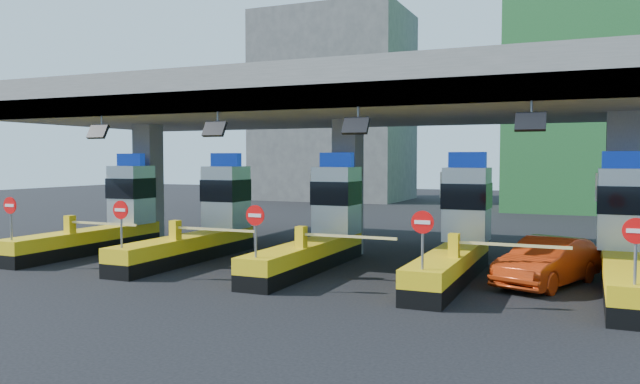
% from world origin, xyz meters
% --- Properties ---
extents(ground, '(120.00, 120.00, 0.00)m').
position_xyz_m(ground, '(0.00, 0.00, 0.00)').
color(ground, black).
rests_on(ground, ground).
extents(toll_canopy, '(28.00, 12.09, 7.00)m').
position_xyz_m(toll_canopy, '(0.00, 2.87, 6.13)').
color(toll_canopy, slate).
rests_on(toll_canopy, ground).
extents(toll_lane_far_left, '(4.43, 8.00, 4.16)m').
position_xyz_m(toll_lane_far_left, '(-10.00, 0.28, 1.40)').
color(toll_lane_far_left, black).
rests_on(toll_lane_far_left, ground).
extents(toll_lane_left, '(4.43, 8.00, 4.16)m').
position_xyz_m(toll_lane_left, '(-5.00, 0.28, 1.40)').
color(toll_lane_left, black).
rests_on(toll_lane_left, ground).
extents(toll_lane_center, '(4.43, 8.00, 4.16)m').
position_xyz_m(toll_lane_center, '(0.00, 0.28, 1.40)').
color(toll_lane_center, black).
rests_on(toll_lane_center, ground).
extents(toll_lane_right, '(4.43, 8.00, 4.16)m').
position_xyz_m(toll_lane_right, '(5.00, 0.28, 1.40)').
color(toll_lane_right, black).
rests_on(toll_lane_right, ground).
extents(toll_lane_far_right, '(4.43, 8.00, 4.16)m').
position_xyz_m(toll_lane_far_right, '(10.00, 0.28, 1.40)').
color(toll_lane_far_right, black).
rests_on(toll_lane_far_right, ground).
extents(bg_building_scaffold, '(18.00, 12.00, 28.00)m').
position_xyz_m(bg_building_scaffold, '(12.00, 32.00, 14.00)').
color(bg_building_scaffold, '#1E5926').
rests_on(bg_building_scaffold, ground).
extents(bg_building_concrete, '(14.00, 10.00, 18.00)m').
position_xyz_m(bg_building_concrete, '(-14.00, 36.00, 9.00)').
color(bg_building_concrete, '#4C4C49').
rests_on(bg_building_concrete, ground).
extents(red_car, '(3.10, 4.76, 1.48)m').
position_xyz_m(red_car, '(7.87, -0.35, 0.74)').
color(red_car, '#A72C0C').
rests_on(red_car, ground).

